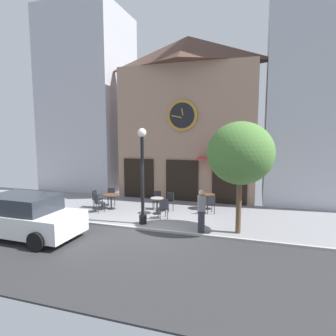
{
  "coord_description": "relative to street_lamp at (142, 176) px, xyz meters",
  "views": [
    {
      "loc": [
        4.03,
        -9.99,
        3.78
      ],
      "look_at": [
        0.05,
        2.63,
        2.16
      ],
      "focal_mm": 30.35,
      "sensor_mm": 36.0,
      "label": 1
    }
  ],
  "objects": [
    {
      "name": "ground_plane",
      "position": [
        0.46,
        -0.7,
        -2.05
      ],
      "size": [
        26.34,
        10.47,
        0.13
      ],
      "color": "gray"
    },
    {
      "name": "clock_building",
      "position": [
        0.51,
        5.65,
        2.74
      ],
      "size": [
        7.88,
        3.51,
        9.25
      ],
      "color": "#9E7A66",
      "rests_on": "ground_plane"
    },
    {
      "name": "neighbor_building_left",
      "position": [
        -6.84,
        6.91,
        3.9
      ],
      "size": [
        5.25,
        4.75,
        11.86
      ],
      "color": "#B2B2BC",
      "rests_on": "ground_plane"
    },
    {
      "name": "neighbor_building_right",
      "position": [
        7.91,
        6.68,
        5.36
      ],
      "size": [
        6.11,
        4.29,
        14.78
      ],
      "color": "#B2B2BC",
      "rests_on": "ground_plane"
    },
    {
      "name": "street_lamp",
      "position": [
        0.0,
        0.0,
        0.0
      ],
      "size": [
        0.36,
        0.36,
        3.99
      ],
      "color": "black",
      "rests_on": "ground_plane"
    },
    {
      "name": "street_tree",
      "position": [
        3.89,
        0.06,
        1.01
      ],
      "size": [
        2.46,
        2.22,
        4.22
      ],
      "color": "brown",
      "rests_on": "ground_plane"
    },
    {
      "name": "cafe_table_center_left",
      "position": [
        -2.43,
        1.71,
        -1.48
      ],
      "size": [
        0.79,
        0.79,
        0.74
      ],
      "color": "black",
      "rests_on": "ground_plane"
    },
    {
      "name": "cafe_table_near_curb",
      "position": [
        0.06,
        1.58,
        -1.52
      ],
      "size": [
        0.61,
        0.61,
        0.76
      ],
      "color": "black",
      "rests_on": "ground_plane"
    },
    {
      "name": "cafe_table_center_right",
      "position": [
        2.19,
        3.15,
        -1.49
      ],
      "size": [
        0.73,
        0.73,
        0.75
      ],
      "color": "black",
      "rests_on": "ground_plane"
    },
    {
      "name": "cafe_chair_outer",
      "position": [
        2.47,
        2.33,
        -1.5
      ],
      "size": [
        0.55,
        0.55,
        0.9
      ],
      "color": "black",
      "rests_on": "ground_plane"
    },
    {
      "name": "cafe_chair_corner",
      "position": [
        -3.26,
        1.69,
        -1.5
      ],
      "size": [
        0.43,
        0.43,
        0.9
      ],
      "color": "black",
      "rests_on": "ground_plane"
    },
    {
      "name": "cafe_chair_under_awning",
      "position": [
        -2.79,
        2.4,
        -1.5
      ],
      "size": [
        0.54,
        0.54,
        0.9
      ],
      "color": "black",
      "rests_on": "ground_plane"
    },
    {
      "name": "cafe_chair_right_end",
      "position": [
        0.46,
        2.27,
        -1.5
      ],
      "size": [
        0.52,
        0.52,
        0.9
      ],
      "color": "black",
      "rests_on": "ground_plane"
    },
    {
      "name": "cafe_chair_mid_row",
      "position": [
        0.61,
        0.9,
        -1.5
      ],
      "size": [
        0.55,
        0.55,
        0.9
      ],
      "color": "black",
      "rests_on": "ground_plane"
    },
    {
      "name": "cafe_chair_curbside",
      "position": [
        -2.73,
        0.99,
        -1.5
      ],
      "size": [
        0.55,
        0.55,
        0.9
      ],
      "color": "black",
      "rests_on": "ground_plane"
    },
    {
      "name": "cafe_chair_near_tree",
      "position": [
        -0.23,
        2.41,
        -1.5
      ],
      "size": [
        0.47,
        0.47,
        0.9
      ],
      "color": "black",
      "rests_on": "ground_plane"
    },
    {
      "name": "pedestrian_grey",
      "position": [
        2.54,
        -0.29,
        -1.16
      ],
      "size": [
        0.39,
        0.39,
        1.67
      ],
      "color": "#2D2D38",
      "rests_on": "ground_plane"
    },
    {
      "name": "parked_car_white",
      "position": [
        -3.59,
        -2.69,
        -1.26
      ],
      "size": [
        4.34,
        2.09,
        1.55
      ],
      "color": "white",
      "rests_on": "ground_plane"
    }
  ]
}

